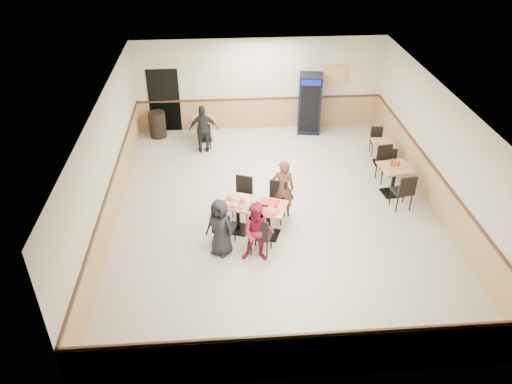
{
  "coord_description": "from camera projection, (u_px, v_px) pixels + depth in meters",
  "views": [
    {
      "loc": [
        -1.3,
        -10.36,
        7.2
      ],
      "look_at": [
        -0.55,
        -0.5,
        0.91
      ],
      "focal_mm": 35.0,
      "sensor_mm": 36.0,
      "label": 1
    }
  ],
  "objects": [
    {
      "name": "back_table",
      "position": [
        204.0,
        126.0,
        15.82
      ],
      "size": [
        0.75,
        0.75,
        0.72
      ],
      "rotation": [
        0.0,
        0.0,
        0.13
      ],
      "color": "black",
      "rests_on": "ground"
    },
    {
      "name": "side_table_far_chair_south",
      "position": [
        388.0,
        159.0,
        14.08
      ],
      "size": [
        0.43,
        0.43,
        0.86
      ],
      "primitive_type": null,
      "rotation": [
        0.0,
        0.0,
        3.07
      ],
      "color": "black",
      "rests_on": "ground"
    },
    {
      "name": "lone_diner",
      "position": [
        203.0,
        129.0,
        14.99
      ],
      "size": [
        0.9,
        0.43,
        1.5
      ],
      "primitive_type": "imported",
      "rotation": [
        0.0,
        0.0,
        3.22
      ],
      "color": "black",
      "rests_on": "ground"
    },
    {
      "name": "back_table_chair_lone",
      "position": [
        204.0,
        135.0,
        15.35
      ],
      "size": [
        0.47,
        0.47,
        0.91
      ],
      "primitive_type": null,
      "rotation": [
        0.0,
        0.0,
        3.27
      ],
      "color": "black",
      "rests_on": "ground"
    },
    {
      "name": "condiment_caddy",
      "position": [
        395.0,
        163.0,
        12.9
      ],
      "size": [
        0.23,
        0.06,
        0.2
      ],
      "color": "#B81D0D",
      "rests_on": "side_table_near"
    },
    {
      "name": "diner_woman_right",
      "position": [
        258.0,
        233.0,
        10.68
      ],
      "size": [
        0.79,
        0.66,
        1.46
      ],
      "primitive_type": "imported",
      "rotation": [
        0.0,
        0.0,
        -0.16
      ],
      "color": "maroon",
      "rests_on": "ground"
    },
    {
      "name": "side_table_near",
      "position": [
        394.0,
        176.0,
        13.06
      ],
      "size": [
        0.87,
        0.87,
        0.82
      ],
      "rotation": [
        0.0,
        0.0,
        0.15
      ],
      "color": "black",
      "rests_on": "ground"
    },
    {
      "name": "room_shell",
      "position": [
        327.0,
        143.0,
        14.61
      ],
      "size": [
        10.0,
        10.0,
        10.0
      ],
      "color": "silver",
      "rests_on": "ground"
    },
    {
      "name": "trash_bin",
      "position": [
        158.0,
        125.0,
        16.05
      ],
      "size": [
        0.53,
        0.53,
        0.84
      ],
      "primitive_type": "cylinder",
      "color": "black",
      "rests_on": "ground"
    },
    {
      "name": "tabletop_clutter",
      "position": [
        251.0,
        205.0,
        11.4
      ],
      "size": [
        1.38,
        0.89,
        0.12
      ],
      "rotation": [
        0.0,
        0.0,
        -0.36
      ],
      "color": "red",
      "rests_on": "main_table"
    },
    {
      "name": "main_chairs",
      "position": [
        251.0,
        214.0,
        11.64
      ],
      "size": [
        1.87,
        2.13,
        1.02
      ],
      "rotation": [
        0.0,
        0.0,
        -0.36
      ],
      "color": "black",
      "rests_on": "ground"
    },
    {
      "name": "side_table_far_chair_north",
      "position": [
        377.0,
        142.0,
        15.0
      ],
      "size": [
        0.43,
        0.43,
        0.86
      ],
      "primitive_type": null,
      "rotation": [
        0.0,
        0.0,
        -0.07
      ],
      "color": "black",
      "rests_on": "ground"
    },
    {
      "name": "main_table",
      "position": [
        253.0,
        214.0,
        11.62
      ],
      "size": [
        1.68,
        1.24,
        0.81
      ],
      "rotation": [
        0.0,
        0.0,
        -0.36
      ],
      "color": "black",
      "rests_on": "ground"
    },
    {
      "name": "pepsi_cooler",
      "position": [
        310.0,
        104.0,
        16.11
      ],
      "size": [
        0.84,
        0.84,
        1.92
      ],
      "rotation": [
        0.0,
        0.0,
        -0.17
      ],
      "color": "black",
      "rests_on": "ground"
    },
    {
      "name": "side_table_far",
      "position": [
        382.0,
        149.0,
        14.53
      ],
      "size": [
        0.68,
        0.68,
        0.68
      ],
      "rotation": [
        0.0,
        0.0,
        -0.07
      ],
      "color": "black",
      "rests_on": "ground"
    },
    {
      "name": "side_table_near_chair_north",
      "position": [
        387.0,
        164.0,
        13.63
      ],
      "size": [
        0.55,
        0.55,
        1.04
      ],
      "primitive_type": null,
      "rotation": [
        0.0,
        0.0,
        0.15
      ],
      "color": "black",
      "rests_on": "ground"
    },
    {
      "name": "diner_woman_left",
      "position": [
        220.0,
        227.0,
        10.9
      ],
      "size": [
        0.81,
        0.75,
        1.39
      ],
      "primitive_type": "imported",
      "rotation": [
        0.0,
        0.0,
        -0.62
      ],
      "color": "black",
      "rests_on": "ground"
    },
    {
      "name": "side_table_near_chair_south",
      "position": [
        402.0,
        190.0,
        12.52
      ],
      "size": [
        0.55,
        0.55,
        1.04
      ],
      "primitive_type": null,
      "rotation": [
        0.0,
        0.0,
        3.29
      ],
      "color": "black",
      "rests_on": "ground"
    },
    {
      "name": "ground",
      "position": [
        276.0,
        211.0,
        12.66
      ],
      "size": [
        10.0,
        10.0,
        0.0
      ],
      "primitive_type": "plane",
      "color": "beige",
      "rests_on": "ground"
    },
    {
      "name": "diner_man_opposite",
      "position": [
        283.0,
        188.0,
        12.12
      ],
      "size": [
        0.6,
        0.43,
        1.53
      ],
      "primitive_type": "imported",
      "rotation": [
        0.0,
        0.0,
        3.03
      ],
      "color": "brown",
      "rests_on": "ground"
    }
  ]
}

